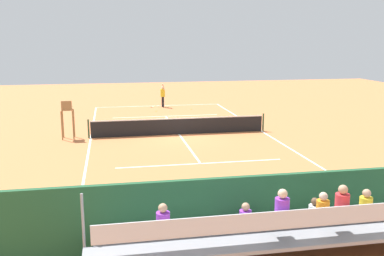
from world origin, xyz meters
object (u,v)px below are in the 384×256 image
tennis_net (179,126)px  equipment_bag (297,227)px  tennis_racket (153,107)px  tennis_ball_near (156,111)px  bleacher_stand (287,235)px  courtside_bench (354,208)px  tennis_player (163,95)px  tennis_ball_far (191,109)px  umpire_chair (67,115)px

tennis_net → equipment_bag: tennis_net is taller
equipment_bag → tennis_racket: size_ratio=1.58×
tennis_ball_near → tennis_racket: bearing=-89.3°
tennis_racket → bleacher_stand: bearing=91.3°
courtside_bench → tennis_racket: 24.07m
tennis_player → tennis_racket: (0.80, -0.30, -1.00)m
tennis_net → tennis_player: (-0.30, -10.21, 0.51)m
tennis_player → tennis_racket: tennis_player is taller
tennis_net → bleacher_stand: (-0.11, 15.38, 0.47)m
tennis_net → equipment_bag: bearing=95.4°
tennis_player → tennis_racket: 1.31m
equipment_bag → tennis_ball_far: bearing=-92.7°
courtside_bench → tennis_racket: size_ratio=3.16×
umpire_chair → tennis_ball_near: (-5.73, -8.12, -1.28)m
tennis_net → bleacher_stand: bleacher_stand is taller
courtside_bench → bleacher_stand: bearing=35.0°
tennis_net → tennis_ball_near: tennis_net is taller
bleacher_stand → umpire_chair: 16.69m
courtside_bench → tennis_player: bearing=-83.1°
tennis_player → courtside_bench: bearing=96.9°
tennis_ball_far → tennis_racket: bearing=-34.5°
tennis_player → equipment_bag: bearing=92.4°
equipment_bag → tennis_ball_far: (-1.04, -21.98, -0.15)m
tennis_racket → tennis_ball_near: (-0.03, 2.32, 0.02)m
umpire_chair → tennis_racket: size_ratio=3.76×
bleacher_stand → tennis_racket: bearing=-88.7°
umpire_chair → tennis_ball_far: umpire_chair is taller
equipment_bag → tennis_racket: 23.98m
bleacher_stand → courtside_bench: bleacher_stand is taller
bleacher_stand → courtside_bench: (-3.01, -2.11, -0.41)m
courtside_bench → tennis_racket: courtside_bench is taller
umpire_chair → tennis_ball_near: bearing=-125.2°
bleacher_stand → tennis_ball_far: bearing=-95.2°
tennis_player → umpire_chair: bearing=57.3°
tennis_ball_far → equipment_bag: bearing=87.3°
equipment_bag → umpire_chair: bearing=-61.0°
tennis_net → tennis_ball_far: tennis_net is taller
umpire_chair → courtside_bench: (-9.33, 13.34, -0.76)m
equipment_bag → tennis_racket: equipment_bag is taller
bleacher_stand → tennis_player: bleacher_stand is taller
bleacher_stand → umpire_chair: bearing=-67.8°
umpire_chair → tennis_racket: umpire_chair is taller
courtside_bench → tennis_player: (2.83, -23.48, 0.46)m
tennis_ball_near → tennis_ball_far: bearing=-172.1°
courtside_bench → tennis_racket: bearing=-81.3°
tennis_net → tennis_racket: size_ratio=18.10×
courtside_bench → tennis_ball_near: 21.77m
tennis_ball_near → bleacher_stand: bearing=91.4°
courtside_bench → equipment_bag: size_ratio=2.00×
courtside_bench → equipment_bag: (1.85, 0.13, -0.38)m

